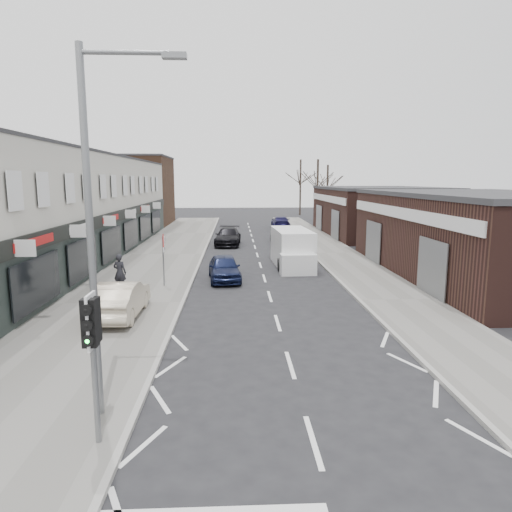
{
  "coord_description": "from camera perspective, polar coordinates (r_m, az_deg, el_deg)",
  "views": [
    {
      "loc": [
        -1.59,
        -10.67,
        5.38
      ],
      "look_at": [
        -0.83,
        5.96,
        2.6
      ],
      "focal_mm": 32.0,
      "sensor_mm": 36.0,
      "label": 1
    }
  ],
  "objects": [
    {
      "name": "right_unit_near",
      "position": [
        28.58,
        26.96,
        2.16
      ],
      "size": [
        10.0,
        18.0,
        4.5
      ],
      "primitive_type": "cube",
      "color": "#341B17",
      "rests_on": "ground"
    },
    {
      "name": "sedan_on_pavement",
      "position": [
        18.53,
        -16.58,
        -5.15
      ],
      "size": [
        1.52,
        4.29,
        1.41
      ],
      "primitive_type": "imported",
      "rotation": [
        0.0,
        0.0,
        3.14
      ],
      "color": "beige",
      "rests_on": "pavement_left"
    },
    {
      "name": "tree_far_c",
      "position": [
        71.59,
        5.51,
        5.12
      ],
      "size": [
        3.6,
        3.6,
        8.5
      ],
      "primitive_type": null,
      "color": "#382D26",
      "rests_on": "ground"
    },
    {
      "name": "parked_car_right_c",
      "position": [
        51.33,
        3.08,
        4.21
      ],
      "size": [
        2.04,
        4.78,
        1.37
      ],
      "primitive_type": "imported",
      "rotation": [
        0.0,
        0.0,
        3.12
      ],
      "color": "#15123A",
      "rests_on": "ground"
    },
    {
      "name": "street_lamp",
      "position": [
        10.32,
        -19.2,
        4.74
      ],
      "size": [
        2.23,
        0.22,
        8.0
      ],
      "color": "slate",
      "rests_on": "pavement_left"
    },
    {
      "name": "shop_terrace_left",
      "position": [
        32.48,
        -24.24,
        5.42
      ],
      "size": [
        8.0,
        41.0,
        7.1
      ],
      "primitive_type": "cube",
      "color": "beige",
      "rests_on": "ground"
    },
    {
      "name": "tree_far_a",
      "position": [
        59.86,
        7.6,
        4.23
      ],
      "size": [
        3.6,
        3.6,
        8.0
      ],
      "primitive_type": null,
      "color": "#382D26",
      "rests_on": "ground"
    },
    {
      "name": "ground",
      "position": [
        12.05,
        5.48,
        -17.07
      ],
      "size": [
        160.0,
        160.0,
        0.0
      ],
      "primitive_type": "plane",
      "color": "black",
      "rests_on": "ground"
    },
    {
      "name": "pedestrian",
      "position": [
        22.79,
        -16.66,
        -1.97
      ],
      "size": [
        0.74,
        0.59,
        1.78
      ],
      "primitive_type": "imported",
      "rotation": [
        0.0,
        0.0,
        2.87
      ],
      "color": "black",
      "rests_on": "pavement_left"
    },
    {
      "name": "right_unit_far",
      "position": [
        46.94,
        14.91,
        5.33
      ],
      "size": [
        10.0,
        16.0,
        4.5
      ],
      "primitive_type": "cube",
      "color": "#341B17",
      "rests_on": "ground"
    },
    {
      "name": "parked_car_left_b",
      "position": [
        38.18,
        -3.52,
        2.45
      ],
      "size": [
        2.28,
        5.08,
        1.44
      ],
      "primitive_type": "imported",
      "rotation": [
        0.0,
        0.0,
        -0.05
      ],
      "color": "black",
      "rests_on": "ground"
    },
    {
      "name": "parked_car_left_a",
      "position": [
        24.75,
        -3.99,
        -1.48
      ],
      "size": [
        1.99,
        4.17,
        1.37
      ],
      "primitive_type": "imported",
      "rotation": [
        0.0,
        0.0,
        0.09
      ],
      "color": "#121939",
      "rests_on": "ground"
    },
    {
      "name": "parked_car_right_a",
      "position": [
        36.89,
        3.79,
        2.17
      ],
      "size": [
        1.54,
        4.27,
        1.4
      ],
      "primitive_type": "imported",
      "rotation": [
        0.0,
        0.0,
        3.13
      ],
      "color": "silver",
      "rests_on": "ground"
    },
    {
      "name": "tree_far_b",
      "position": [
        66.2,
        8.82,
        4.7
      ],
      "size": [
        3.6,
        3.6,
        7.5
      ],
      "primitive_type": null,
      "color": "#382D26",
      "rests_on": "ground"
    },
    {
      "name": "brick_block_far",
      "position": [
        56.94,
        -14.84,
        7.77
      ],
      "size": [
        8.0,
        10.0,
        8.0
      ],
      "primitive_type": "cube",
      "color": "#482E1F",
      "rests_on": "ground"
    },
    {
      "name": "pavement_left",
      "position": [
        33.5,
        -11.45,
        0.15
      ],
      "size": [
        5.5,
        64.0,
        0.12
      ],
      "primitive_type": "cube",
      "color": "slate",
      "rests_on": "ground"
    },
    {
      "name": "traffic_light",
      "position": [
        9.57,
        -19.82,
        -9.14
      ],
      "size": [
        0.28,
        0.6,
        3.1
      ],
      "color": "slate",
      "rests_on": "pavement_left"
    },
    {
      "name": "parked_car_right_b",
      "position": [
        39.93,
        3.03,
        2.64
      ],
      "size": [
        1.58,
        3.76,
        1.27
      ],
      "primitive_type": "imported",
      "rotation": [
        0.0,
        0.0,
        3.16
      ],
      "color": "black",
      "rests_on": "ground"
    },
    {
      "name": "pavement_right",
      "position": [
        33.9,
        9.91,
        0.3
      ],
      "size": [
        3.5,
        64.0,
        0.12
      ],
      "primitive_type": "cube",
      "color": "slate",
      "rests_on": "ground"
    },
    {
      "name": "white_van",
      "position": [
        28.79,
        4.57,
        0.88
      ],
      "size": [
        2.33,
        6.02,
        2.31
      ],
      "rotation": [
        0.0,
        0.0,
        0.05
      ],
      "color": "white",
      "rests_on": "ground"
    },
    {
      "name": "warning_sign",
      "position": [
        23.16,
        -11.46,
        1.4
      ],
      "size": [
        0.12,
        0.8,
        2.7
      ],
      "color": "slate",
      "rests_on": "pavement_left"
    }
  ]
}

